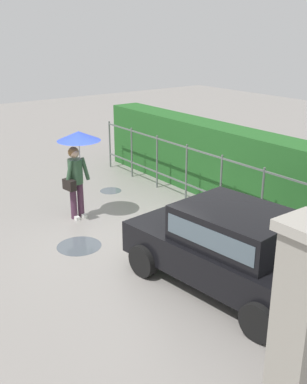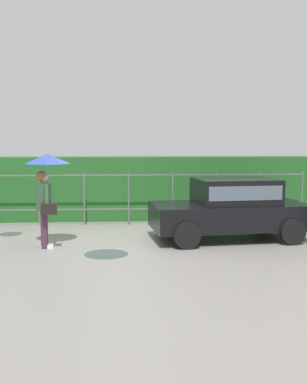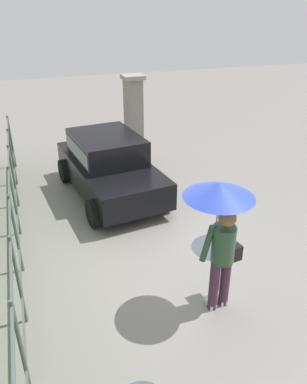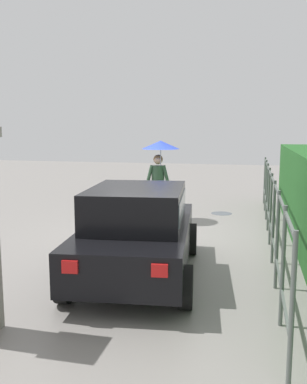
{
  "view_description": "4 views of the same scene",
  "coord_description": "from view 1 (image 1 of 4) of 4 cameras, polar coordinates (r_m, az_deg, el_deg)",
  "views": [
    {
      "loc": [
        7.35,
        -4.81,
        4.29
      ],
      "look_at": [
        0.45,
        0.32,
        1.18
      ],
      "focal_mm": 42.79,
      "sensor_mm": 36.0,
      "label": 1
    },
    {
      "loc": [
        -0.07,
        -10.78,
        2.39
      ],
      "look_at": [
        0.62,
        0.06,
        1.21
      ],
      "focal_mm": 44.32,
      "sensor_mm": 36.0,
      "label": 2
    },
    {
      "loc": [
        -5.67,
        2.19,
        4.2
      ],
      "look_at": [
        0.0,
        0.17,
        1.18
      ],
      "focal_mm": 34.92,
      "sensor_mm": 36.0,
      "label": 3
    },
    {
      "loc": [
        8.94,
        2.19,
        2.39
      ],
      "look_at": [
        0.52,
        0.2,
        1.09
      ],
      "focal_mm": 39.34,
      "sensor_mm": 36.0,
      "label": 4
    }
  ],
  "objects": [
    {
      "name": "ground_plane",
      "position": [
        9.78,
        -3.11,
        -6.21
      ],
      "size": [
        40.0,
        40.0,
        0.0
      ],
      "primitive_type": "plane",
      "color": "gray"
    },
    {
      "name": "car",
      "position": [
        7.92,
        9.61,
        -6.56
      ],
      "size": [
        3.88,
        2.19,
        1.48
      ],
      "rotation": [
        0.0,
        0.0,
        3.25
      ],
      "color": "black",
      "rests_on": "ground"
    },
    {
      "name": "pedestrian",
      "position": [
        10.6,
        -9.49,
        4.66
      ],
      "size": [
        0.99,
        0.99,
        2.09
      ],
      "rotation": [
        0.0,
        0.0,
        0.12
      ],
      "color": "#47283D",
      "rests_on": "ground"
    },
    {
      "name": "gate_pillar",
      "position": [
        5.51,
        17.82,
        -14.82
      ],
      "size": [
        0.6,
        0.6,
        2.42
      ],
      "color": "gray",
      "rests_on": "ground"
    },
    {
      "name": "fence_section",
      "position": [
        10.94,
        8.4,
        1.18
      ],
      "size": [
        10.11,
        0.05,
        1.5
      ],
      "color": "#59605B",
      "rests_on": "ground"
    },
    {
      "name": "hedge_row",
      "position": [
        11.55,
        11.72,
        2.63
      ],
      "size": [
        11.06,
        0.9,
        1.9
      ],
      "primitive_type": "cube",
      "color": "#235B23",
      "rests_on": "ground"
    },
    {
      "name": "puddle_near",
      "position": [
        9.7,
        -9.25,
        -6.66
      ],
      "size": [
        0.93,
        0.93,
        0.0
      ],
      "primitive_type": "cylinder",
      "color": "#4C545B",
      "rests_on": "ground"
    },
    {
      "name": "puddle_far",
      "position": [
        12.78,
        -5.36,
        0.16
      ],
      "size": [
        0.6,
        0.6,
        0.0
      ],
      "primitive_type": "cylinder",
      "color": "#4C545B",
      "rests_on": "ground"
    }
  ]
}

